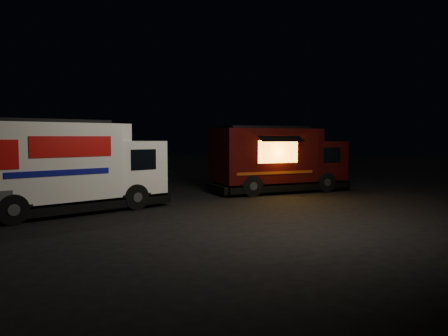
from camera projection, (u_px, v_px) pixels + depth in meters
ground at (232, 207)px, 14.57m from camera, size 80.00×80.00×0.00m
white_truck at (68, 166)px, 13.55m from camera, size 6.49×2.74×2.86m
red_truck at (279, 159)px, 18.69m from camera, size 6.33×3.41×2.79m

